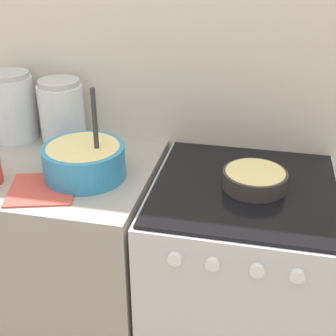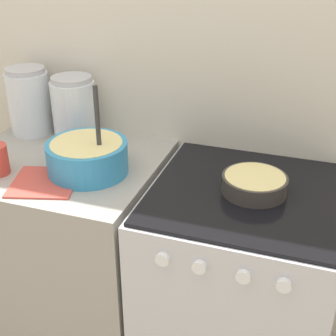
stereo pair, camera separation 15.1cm
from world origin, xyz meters
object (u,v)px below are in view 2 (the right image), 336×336
Objects in this scene: stove at (235,302)px; baking_pan at (254,184)px; storage_jar_middle at (75,112)px; mixing_bowl at (87,155)px; storage_jar_left at (30,105)px.

stove is 0.50m from baking_pan.
storage_jar_middle reaches higher than stove.
mixing_bowl is 0.31m from storage_jar_middle.
storage_jar_left reaches higher than stove.
mixing_bowl is at bearing -175.22° from baking_pan.
storage_jar_left is at bearing -180.00° from storage_jar_middle.
storage_jar_left is (-0.94, 0.20, 0.08)m from baking_pan.
mixing_bowl is at bearing -53.87° from storage_jar_middle.
baking_pan is at bearing 4.78° from mixing_bowl.
storage_jar_left is 0.20m from storage_jar_middle.
baking_pan is at bearing -15.27° from storage_jar_middle.
mixing_bowl is 0.56m from baking_pan.
stove is at bearing -15.88° from storage_jar_middle.
storage_jar_left is (-0.38, 0.25, 0.05)m from mixing_bowl.
stove is 1.10m from storage_jar_left.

